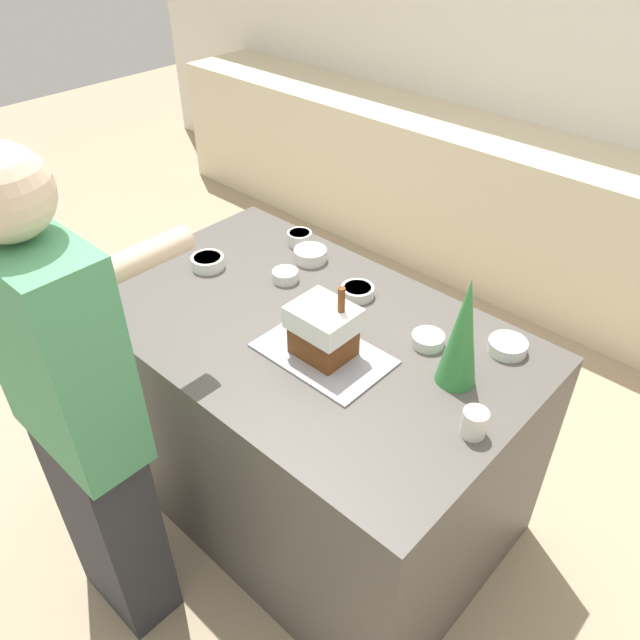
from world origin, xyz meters
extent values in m
plane|color=tan|center=(0.00, 0.00, 0.00)|extent=(12.00, 12.00, 0.00)
cube|color=white|center=(0.00, 2.41, 1.30)|extent=(8.00, 0.05, 2.60)
cube|color=beige|center=(0.00, 2.09, 0.46)|extent=(6.00, 0.60, 0.92)
cube|color=#514C47|center=(0.00, 0.00, 0.46)|extent=(1.60, 0.98, 0.92)
cube|color=#9E9EA8|center=(0.16, -0.07, 0.92)|extent=(0.43, 0.28, 0.01)
cube|color=brown|center=(0.16, -0.07, 0.98)|extent=(0.18, 0.15, 0.10)
cube|color=white|center=(0.16, -0.07, 1.07)|extent=(0.20, 0.17, 0.08)
cylinder|color=brown|center=(0.21, -0.05, 1.15)|extent=(0.02, 0.02, 0.08)
cone|color=#33843D|center=(0.55, 0.12, 1.10)|extent=(0.13, 0.13, 0.37)
cylinder|color=silver|center=(0.59, 0.35, 0.94)|extent=(0.13, 0.13, 0.04)
cylinder|color=green|center=(0.59, 0.35, 0.95)|extent=(0.10, 0.10, 0.01)
cylinder|color=silver|center=(-0.27, 0.33, 0.94)|extent=(0.13, 0.13, 0.05)
cylinder|color=orange|center=(-0.27, 0.33, 0.96)|extent=(0.11, 0.11, 0.01)
cylinder|color=silver|center=(-0.24, 0.15, 0.94)|extent=(0.10, 0.10, 0.04)
cylinder|color=orange|center=(-0.24, 0.15, 0.95)|extent=(0.08, 0.08, 0.01)
cylinder|color=silver|center=(-0.40, 0.39, 0.94)|extent=(0.10, 0.10, 0.05)
cylinder|color=green|center=(-0.40, 0.39, 0.97)|extent=(0.08, 0.08, 0.01)
cylinder|color=white|center=(-0.53, 0.01, 0.94)|extent=(0.13, 0.13, 0.05)
cylinder|color=yellow|center=(-0.53, 0.01, 0.96)|extent=(0.11, 0.11, 0.01)
cylinder|color=silver|center=(0.03, 0.26, 0.94)|extent=(0.12, 0.12, 0.04)
cylinder|color=orange|center=(0.03, 0.26, 0.95)|extent=(0.10, 0.10, 0.01)
cylinder|color=silver|center=(0.38, 0.20, 0.94)|extent=(0.11, 0.11, 0.04)
cylinder|color=green|center=(0.38, 0.20, 0.95)|extent=(0.09, 0.09, 0.01)
cylinder|color=white|center=(0.71, -0.04, 0.96)|extent=(0.07, 0.07, 0.08)
cube|color=#333338|center=(-0.16, -0.77, 0.42)|extent=(0.35, 0.19, 0.85)
cube|color=#4C9966|center=(-0.16, -0.77, 1.18)|extent=(0.46, 0.21, 0.67)
sphere|color=beige|center=(-0.16, -0.77, 1.63)|extent=(0.23, 0.23, 0.23)
cylinder|color=beige|center=(-0.16, -0.54, 1.33)|extent=(0.08, 0.46, 0.08)
camera|label=1|loc=(1.22, -1.23, 2.23)|focal=35.00mm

